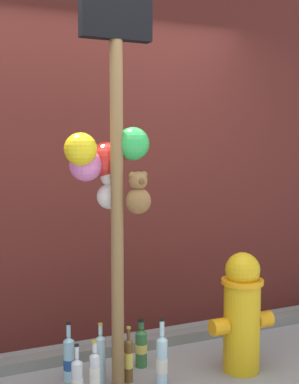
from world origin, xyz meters
name	(u,v)px	position (x,y,z in m)	size (l,w,h in m)	color
building_wall	(92,145)	(0.00, 1.43, 1.52)	(10.00, 0.20, 3.03)	#561E19
curb_strip	(114,348)	(0.00, 0.98, 0.04)	(8.00, 0.12, 0.08)	slate
memorial_post	(111,145)	(-0.18, 0.53, 1.52)	(0.53, 0.38, 2.50)	olive
fire_hydrant	(242,312)	(0.69, 0.36, 0.41)	(0.46, 0.28, 0.81)	gold
bottle_0	(95,376)	(-0.35, 0.36, 0.16)	(0.06, 0.06, 0.38)	silver
bottle_1	(69,359)	(-0.41, 0.70, 0.14)	(0.07, 0.07, 0.38)	#93CCE0
bottle_2	(129,359)	(-0.07, 0.52, 0.15)	(0.06, 0.06, 0.37)	brown
bottle_3	(162,360)	(0.10, 0.38, 0.17)	(0.07, 0.07, 0.44)	#B2DBEA
bottle_4	(141,347)	(0.10, 0.70, 0.14)	(0.08, 0.08, 0.33)	#337038
bottle_5	(101,358)	(-0.24, 0.57, 0.17)	(0.06, 0.06, 0.40)	#B2DBEA
bottle_6	(77,381)	(-0.45, 0.38, 0.14)	(0.07, 0.07, 0.36)	silver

